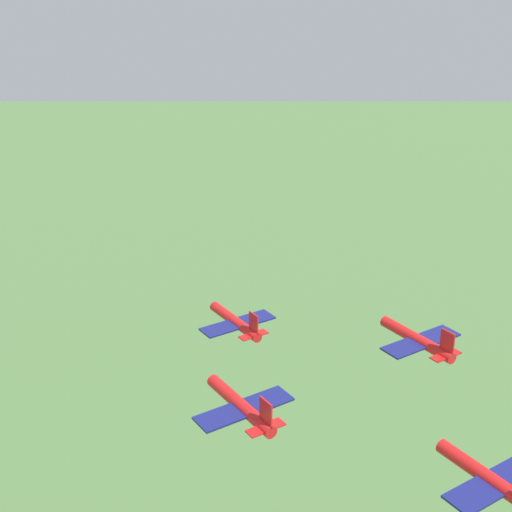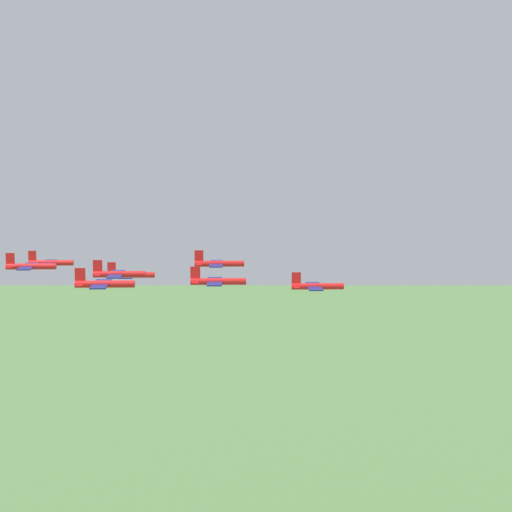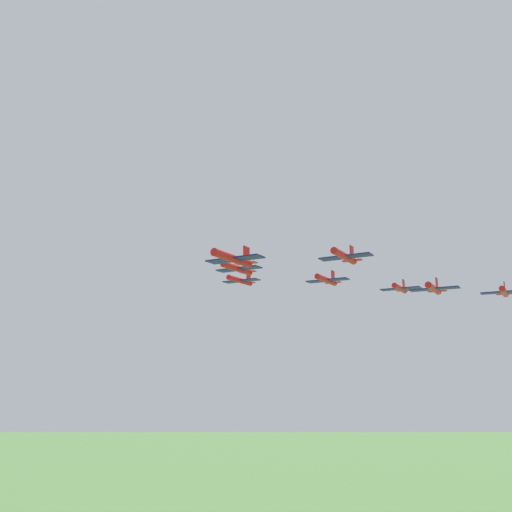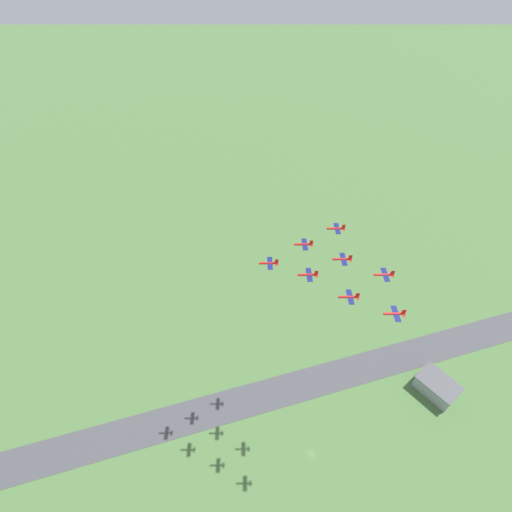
% 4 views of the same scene
% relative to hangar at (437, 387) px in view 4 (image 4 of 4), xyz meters
% --- Properties ---
extents(ground_plane, '(3000.00, 3000.00, 0.00)m').
position_rel_hangar_xyz_m(ground_plane, '(26.90, 101.73, -6.23)').
color(ground_plane, '#4C723D').
extents(runway_strip, '(241.78, 526.90, 0.20)m').
position_rel_hangar_xyz_m(runway_strip, '(76.98, 99.41, -6.13)').
color(runway_strip, '#47474C').
rests_on(runway_strip, ground_plane).
extents(hangar, '(28.83, 19.75, 12.41)m').
position_rel_hangar_xyz_m(hangar, '(0.00, 0.00, 0.00)').
color(hangar, gray).
rests_on(hangar, ground_plane).
extents(jet_0, '(8.50, 8.63, 3.20)m').
position_rel_hangar_xyz_m(jet_0, '(76.74, 99.11, 131.34)').
color(jet_0, red).
extents(jet_1, '(8.50, 8.63, 3.20)m').
position_rel_hangar_xyz_m(jet_1, '(57.24, 91.75, 134.02)').
color(jet_1, red).
extents(jet_2, '(8.50, 8.63, 3.20)m').
position_rel_hangar_xyz_m(jet_2, '(73.70, 78.49, 134.08)').
color(jet_2, red).
extents(jet_3, '(8.50, 8.63, 3.20)m').
position_rel_hangar_xyz_m(jet_3, '(37.74, 84.39, 130.23)').
color(jet_3, red).
extents(jet_4, '(8.50, 8.63, 3.20)m').
position_rel_hangar_xyz_m(jet_4, '(54.20, 71.13, 133.73)').
color(jet_4, red).
extents(jet_5, '(8.50, 8.63, 3.20)m').
position_rel_hangar_xyz_m(jet_5, '(70.66, 57.87, 135.50)').
color(jet_5, red).
extents(jet_6, '(8.50, 8.63, 3.20)m').
position_rel_hangar_xyz_m(jet_6, '(18.24, 77.03, 131.22)').
color(jet_6, red).
extents(jet_7, '(8.50, 8.63, 3.20)m').
position_rel_hangar_xyz_m(jet_7, '(34.70, 63.77, 133.63)').
color(jet_7, red).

